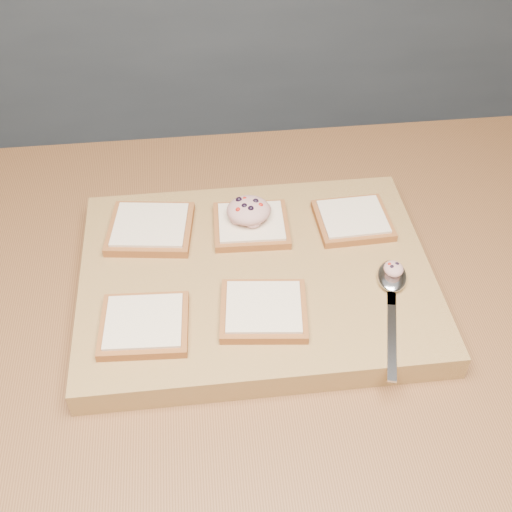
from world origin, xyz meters
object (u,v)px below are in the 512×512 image
at_px(cutting_board, 256,278).
at_px(spoon, 392,284).
at_px(bread_far_center, 251,225).
at_px(tuna_salad_dollop, 249,210).

relative_size(cutting_board, spoon, 2.43).
height_order(bread_far_center, spoon, bread_far_center).
bearing_deg(cutting_board, spoon, -17.32).
bearing_deg(spoon, cutting_board, 162.68).
distance_m(cutting_board, spoon, 0.19).
relative_size(tuna_salad_dollop, spoon, 0.32).
bearing_deg(tuna_salad_dollop, cutting_board, -89.58).
height_order(cutting_board, spoon, spoon).
bearing_deg(spoon, bread_far_center, 141.47).
bearing_deg(tuna_salad_dollop, bread_far_center, -64.51).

